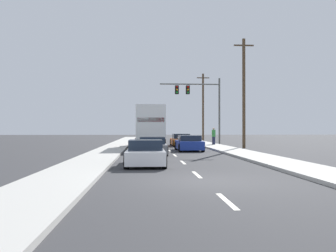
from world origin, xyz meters
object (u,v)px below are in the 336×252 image
pedestrian_near_corner (214,136)px  car_white (146,154)px  car_orange (181,140)px  utility_pole_mid (244,92)px  utility_pole_far (203,106)px  car_gray (152,147)px  car_blue (189,144)px  traffic_signal_mast (196,96)px  box_truck (150,125)px

pedestrian_near_corner → car_white: bearing=-110.0°
car_orange → utility_pole_mid: size_ratio=0.44×
utility_pole_mid → utility_pole_far: (-0.55, 19.46, -0.09)m
utility_pole_far → car_gray: bearing=-106.3°
car_blue → utility_pole_mid: bearing=32.4°
car_blue → utility_pole_mid: 7.85m
car_white → utility_pole_mid: 17.78m
car_gray → traffic_signal_mast: bearing=71.7°
car_white → pedestrian_near_corner: (7.00, 19.26, 0.44)m
traffic_signal_mast → car_gray: bearing=-108.3°
traffic_signal_mast → utility_pole_mid: 8.81m
car_gray → traffic_signal_mast: traffic_signal_mast is taller
utility_pole_mid → pedestrian_near_corner: (-1.88, 4.54, -4.09)m
utility_pole_mid → car_orange: bearing=139.4°
car_white → car_orange: 19.59m
box_truck → car_orange: bearing=51.5°
box_truck → car_blue: bearing=-51.9°
utility_pole_mid → traffic_signal_mast: bearing=111.4°
car_gray → traffic_signal_mast: (5.21, 15.73, 4.89)m
box_truck → car_blue: 5.20m
utility_pole_far → traffic_signal_mast: bearing=-103.3°
car_orange → pedestrian_near_corner: 3.42m
utility_pole_far → pedestrian_near_corner: 15.50m
car_gray → utility_pole_mid: size_ratio=0.44×
car_gray → car_white: size_ratio=1.05×
car_white → car_orange: car_orange is taller
utility_pole_far → utility_pole_mid: bearing=-88.4°
car_orange → utility_pole_far: bearing=72.4°
car_blue → utility_pole_far: utility_pole_far is taller
box_truck → traffic_signal_mast: size_ratio=1.18×
box_truck → traffic_signal_mast: 9.92m
car_white → utility_pole_mid: size_ratio=0.42×
utility_pole_mid → utility_pole_far: bearing=91.6°
box_truck → car_blue: (3.07, -3.91, -1.53)m
car_gray → car_blue: bearing=53.8°
box_truck → utility_pole_far: size_ratio=0.91×
car_gray → car_orange: size_ratio=1.00×
box_truck → traffic_signal_mast: bearing=55.6°
pedestrian_near_corner → traffic_signal_mast: bearing=110.1°
pedestrian_near_corner → car_blue: bearing=-113.9°
utility_pole_far → box_truck: bearing=-112.7°
car_blue → pedestrian_near_corner: 8.73m
traffic_signal_mast → utility_pole_far: (2.66, 11.26, -0.43)m
box_truck → car_orange: box_truck is taller
box_truck → car_white: size_ratio=2.10×
car_gray → car_white: 7.20m
car_gray → car_white: (-0.46, -7.18, 0.01)m
traffic_signal_mast → box_truck: bearing=-124.4°
car_blue → traffic_signal_mast: 12.79m
pedestrian_near_corner → car_orange: bearing=-179.8°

